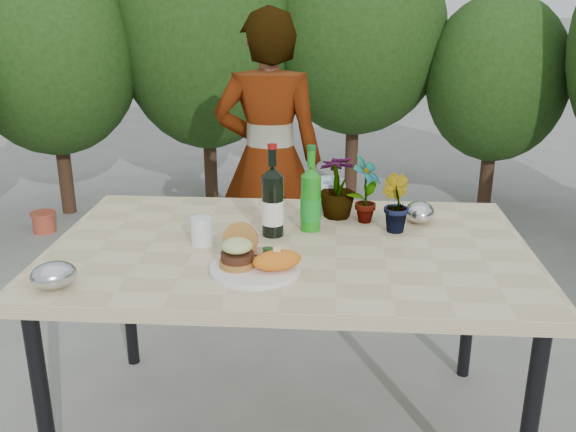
# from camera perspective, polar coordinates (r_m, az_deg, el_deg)

# --- Properties ---
(ground) EXTENTS (80.00, 80.00, 0.00)m
(ground) POSITION_cam_1_polar(r_m,az_deg,el_deg) (2.54, 0.13, -18.45)
(ground) COLOR slate
(ground) RESTS_ON ground
(patio_table) EXTENTS (1.60, 1.00, 0.75)m
(patio_table) POSITION_cam_1_polar(r_m,az_deg,el_deg) (2.18, 0.14, -3.95)
(patio_table) COLOR beige
(patio_table) RESTS_ON ground
(shrub_hedge) EXTENTS (6.83, 5.17, 2.19)m
(shrub_hedge) POSITION_cam_1_polar(r_m,az_deg,el_deg) (3.66, 9.59, 12.71)
(shrub_hedge) COLOR #382316
(shrub_hedge) RESTS_ON ground
(dinner_plate) EXTENTS (0.28, 0.28, 0.01)m
(dinner_plate) POSITION_cam_1_polar(r_m,az_deg,el_deg) (1.96, -2.91, -4.71)
(dinner_plate) COLOR white
(dinner_plate) RESTS_ON patio_table
(burger_stack) EXTENTS (0.11, 0.16, 0.11)m
(burger_stack) POSITION_cam_1_polar(r_m,az_deg,el_deg) (1.97, -4.47, -3.02)
(burger_stack) COLOR #B7722D
(burger_stack) RESTS_ON dinner_plate
(sweet_potato) EXTENTS (0.17, 0.12, 0.06)m
(sweet_potato) POSITION_cam_1_polar(r_m,az_deg,el_deg) (1.92, -0.98, -3.96)
(sweet_potato) COLOR orange
(sweet_potato) RESTS_ON dinner_plate
(grilled_veg) EXTENTS (0.08, 0.05, 0.03)m
(grilled_veg) POSITION_cam_1_polar(r_m,az_deg,el_deg) (2.04, -2.13, -3.14)
(grilled_veg) COLOR olive
(grilled_veg) RESTS_ON dinner_plate
(wine_bottle) EXTENTS (0.08, 0.08, 0.32)m
(wine_bottle) POSITION_cam_1_polar(r_m,az_deg,el_deg) (2.21, -1.37, 1.21)
(wine_bottle) COLOR black
(wine_bottle) RESTS_ON patio_table
(sparkling_water) EXTENTS (0.07, 0.07, 0.31)m
(sparkling_water) POSITION_cam_1_polar(r_m,az_deg,el_deg) (2.26, 2.04, 1.46)
(sparkling_water) COLOR #1A8518
(sparkling_water) RESTS_ON patio_table
(plastic_cup) EXTENTS (0.07, 0.07, 0.09)m
(plastic_cup) POSITION_cam_1_polar(r_m,az_deg,el_deg) (2.17, -7.68, -1.35)
(plastic_cup) COLOR white
(plastic_cup) RESTS_ON patio_table
(seedling_left) EXTENTS (0.15, 0.16, 0.25)m
(seedling_left) POSITION_cam_1_polar(r_m,az_deg,el_deg) (2.35, 6.92, 2.34)
(seedling_left) COLOR #1F551D
(seedling_left) RESTS_ON patio_table
(seedling_mid) EXTENTS (0.14, 0.14, 0.20)m
(seedling_mid) POSITION_cam_1_polar(r_m,az_deg,el_deg) (2.29, 9.46, 1.11)
(seedling_mid) COLOR #23571E
(seedling_mid) RESTS_ON patio_table
(seedling_right) EXTENTS (0.16, 0.16, 0.24)m
(seedling_right) POSITION_cam_1_polar(r_m,az_deg,el_deg) (2.40, 4.43, 2.66)
(seedling_right) COLOR #246121
(seedling_right) RESTS_ON patio_table
(blue_bowl) EXTENTS (0.16, 0.16, 0.11)m
(blue_bowl) POSITION_cam_1_polar(r_m,az_deg,el_deg) (2.52, 3.54, 2.01)
(blue_bowl) COLOR white
(blue_bowl) RESTS_ON patio_table
(foil_packet_left) EXTENTS (0.17, 0.16, 0.08)m
(foil_packet_left) POSITION_cam_1_polar(r_m,az_deg,el_deg) (1.96, -20.10, -4.97)
(foil_packet_left) COLOR #B7B9BE
(foil_packet_left) RESTS_ON patio_table
(foil_packet_right) EXTENTS (0.11, 0.14, 0.08)m
(foil_packet_right) POSITION_cam_1_polar(r_m,az_deg,el_deg) (2.41, 11.61, 0.35)
(foil_packet_right) COLOR silver
(foil_packet_right) RESTS_ON patio_table
(person) EXTENTS (0.55, 0.37, 1.50)m
(person) POSITION_cam_1_polar(r_m,az_deg,el_deg) (3.25, -1.71, 4.93)
(person) COLOR #A16250
(person) RESTS_ON ground
(terracotta_pot) EXTENTS (0.17, 0.17, 0.14)m
(terracotta_pot) POSITION_cam_1_polar(r_m,az_deg,el_deg) (4.68, -20.88, -0.48)
(terracotta_pot) COLOR #BA4630
(terracotta_pot) RESTS_ON ground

